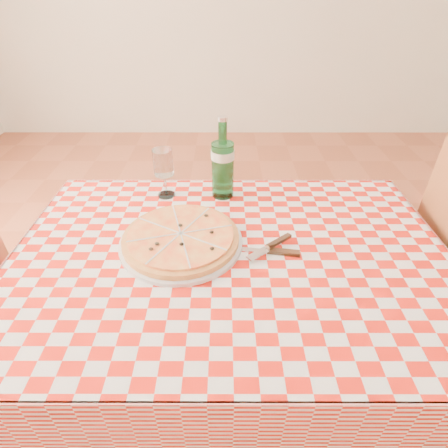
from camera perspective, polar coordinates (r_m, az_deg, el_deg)
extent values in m
plane|color=brown|center=(1.63, 0.77, -25.48)|extent=(6.00, 6.00, 0.00)
cube|color=brown|center=(1.06, 1.09, -5.78)|extent=(1.20, 0.80, 0.04)
cylinder|color=brown|center=(1.27, -27.70, -28.52)|extent=(0.06, 0.06, 0.71)
cylinder|color=brown|center=(1.29, 29.47, -28.19)|extent=(0.06, 0.06, 0.71)
cylinder|color=brown|center=(1.65, -18.57, -7.53)|extent=(0.06, 0.06, 0.71)
cylinder|color=brown|center=(1.66, 19.93, -7.50)|extent=(0.06, 0.06, 0.71)
cube|color=#AA140A|center=(1.04, 1.10, -4.79)|extent=(1.30, 0.90, 0.01)
cylinder|color=brown|center=(1.56, 29.45, -21.31)|extent=(0.04, 0.04, 0.46)
cylinder|color=brown|center=(1.79, 26.10, -11.08)|extent=(0.04, 0.04, 0.46)
cylinder|color=brown|center=(1.71, -27.97, -16.78)|extent=(0.03, 0.03, 0.37)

